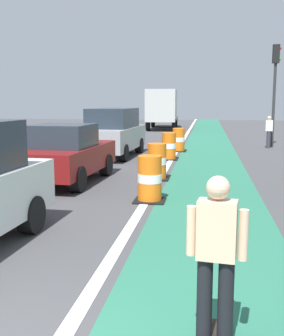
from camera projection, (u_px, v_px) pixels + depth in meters
The scene contains 12 objects.
bike_lane_strip at pixel (209, 168), 15.04m from camera, with size 2.50×80.00×0.01m, color #286B51.
lane_divider_stripe at pixel (167, 167), 15.26m from camera, with size 0.20×80.00×0.01m, color silver.
skateboarder_on_lane at pixel (216, 257), 3.98m from camera, with size 0.57×0.82×1.69m.
parked_sedan_second at pixel (65, 154), 12.29m from camera, with size 2.10×4.20×1.70m.
parked_suv_third at pixel (113, 132), 18.03m from camera, with size 2.12×4.70×2.04m.
traffic_barrel_front at pixel (150, 179), 9.99m from camera, with size 0.73×0.73×1.09m.
traffic_barrel_mid at pixel (157, 162), 12.81m from camera, with size 0.73×0.73×1.09m.
traffic_barrel_back at pixel (169, 147), 17.11m from camera, with size 0.73×0.73×1.09m.
traffic_barrel_far at pixel (179, 140), 19.87m from camera, with size 0.73×0.73×1.09m.
delivery_truck_down_block at pixel (163, 107), 35.58m from camera, with size 2.64×7.69×3.23m.
traffic_light_corner at pixel (275, 78), 21.22m from camera, with size 0.41×0.32×5.10m.
pedestrian_waiting at pixel (269, 131), 21.16m from camera, with size 0.34×0.20×1.61m.
Camera 1 is at (2.29, -3.04, 2.36)m, focal length 45.45 mm.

